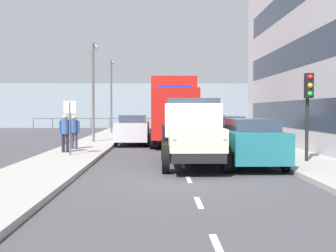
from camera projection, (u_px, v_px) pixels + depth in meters
ground_plane at (175, 147)px, 22.39m from camera, size 80.00×80.00×0.00m
sidewalk_left at (258, 145)px, 22.49m from camera, size 2.60×41.70×0.15m
sidewalk_right at (91, 145)px, 22.28m from camera, size 2.60×41.70×0.15m
road_centreline_markings at (175, 147)px, 22.23m from camera, size 0.12×38.19×0.01m
sea_horizon at (167, 106)px, 46.11m from camera, size 80.00×0.80×5.00m
seawall_railing at (167, 120)px, 42.58m from camera, size 28.08×0.08×1.20m
truck_vintage_cream at (193, 134)px, 14.24m from camera, size 2.17×5.64×2.43m
lorry_cargo_red at (173, 109)px, 23.72m from camera, size 2.58×8.20×3.87m
car_teal_kerbside_near at (250, 142)px, 14.42m from camera, size 1.91×4.28×1.72m
car_black_kerbside_1 at (225, 133)px, 19.72m from camera, size 1.84×3.87×1.72m
car_navy_kerbside_2 at (210, 128)px, 25.44m from camera, size 1.82×3.88×1.72m
car_silver_oppositeside_0 at (133, 129)px, 23.44m from camera, size 1.87×4.18×1.72m
pedestrian_with_bag at (65, 130)px, 17.89m from camera, size 0.53×0.34×1.68m
pedestrian_strolling at (74, 129)px, 19.42m from camera, size 0.53×0.34×1.62m
traffic_light_near at (308, 98)px, 14.67m from camera, size 0.28×0.41×3.20m
lamp_post_promenade at (93, 82)px, 24.04m from camera, size 0.32×1.14×5.82m
lamp_post_far at (111, 89)px, 33.23m from camera, size 0.32×1.14×5.95m
street_sign at (70, 118)px, 16.80m from camera, size 0.50×0.07×2.25m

